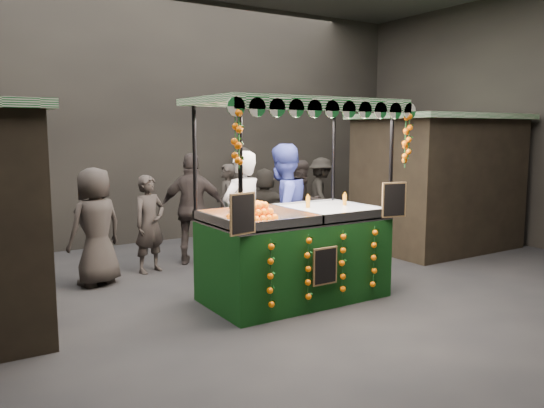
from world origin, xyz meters
TOP-DOWN VIEW (x-y plane):
  - ground at (0.00, 0.00)m, footprint 12.00×12.00m
  - market_hall at (0.00, 0.00)m, footprint 12.10×10.10m
  - neighbour_stall_right at (4.40, 1.50)m, footprint 3.00×2.20m
  - juice_stall at (0.12, 0.18)m, footprint 2.78×1.63m
  - vendor_grey at (-0.13, 1.22)m, footprint 0.82×0.63m
  - vendor_blue at (0.56, 1.20)m, footprint 1.18×1.01m
  - shopper_0 at (-1.06, 2.63)m, footprint 0.67×0.54m
  - shopper_1 at (2.11, 2.83)m, footprint 0.90×0.73m
  - shopper_2 at (-0.23, 2.77)m, footprint 1.21×0.94m
  - shopper_3 at (3.52, 4.08)m, footprint 1.05×1.25m
  - shopper_4 at (-1.99, 2.33)m, footprint 1.00×0.82m
  - shopper_5 at (1.71, 3.58)m, footprint 1.39×1.27m
  - shopper_6 at (1.74, 4.60)m, footprint 0.59×0.78m
  - shopper_7 at (0.93, 3.77)m, footprint 0.59×0.70m

SIDE VIEW (x-z plane):
  - ground at x=0.00m, z-range 0.00..0.00m
  - shopper_5 at x=1.71m, z-range 0.00..1.54m
  - shopper_0 at x=-1.06m, z-range 0.00..1.58m
  - shopper_7 at x=0.93m, z-range 0.00..1.64m
  - juice_stall at x=0.12m, z-range -0.51..2.18m
  - shopper_3 at x=3.52m, z-range 0.00..1.69m
  - shopper_1 at x=2.11m, z-range 0.00..1.72m
  - shopper_4 at x=-1.99m, z-range 0.00..1.76m
  - shopper_2 at x=-0.23m, z-range 0.00..1.92m
  - shopper_6 at x=1.74m, z-range 0.00..1.93m
  - vendor_grey at x=-0.13m, z-range 0.00..1.99m
  - vendor_blue at x=0.56m, z-range 0.00..2.09m
  - neighbour_stall_right at x=4.40m, z-range 0.01..2.61m
  - market_hall at x=0.00m, z-range 0.86..5.91m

